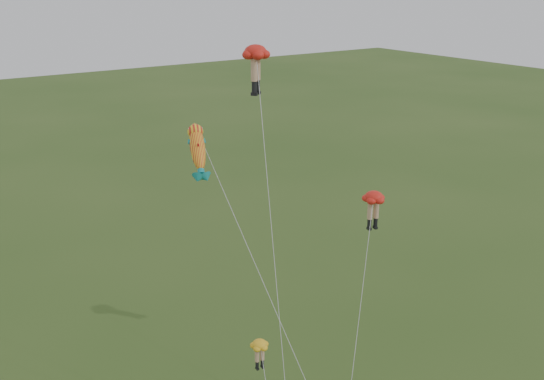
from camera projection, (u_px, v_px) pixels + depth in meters
legs_kite_red_high at (256, 60)px, 35.24m from camera, size 5.34×10.88×21.49m
legs_kite_red_mid at (373, 203)px, 37.83m from camera, size 7.71×6.62×12.57m
legs_kite_yellow at (261, 353)px, 30.07m from camera, size 1.04×2.55×8.22m
fish_kite at (199, 149)px, 32.25m from camera, size 4.11×11.26×17.97m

